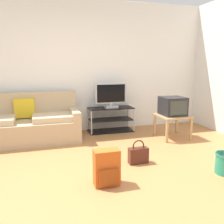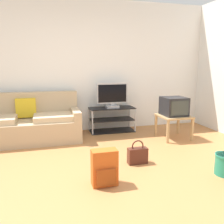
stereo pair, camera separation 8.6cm
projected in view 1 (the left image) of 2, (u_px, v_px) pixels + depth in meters
ground_plane at (94, 183)px, 2.92m from camera, size 9.00×9.80×0.02m
wall_back at (67, 67)px, 4.96m from camera, size 9.00×0.10×2.70m
couch at (25, 124)px, 4.44m from camera, size 1.95×0.85×0.88m
tv_stand at (111, 119)px, 5.12m from camera, size 0.94×0.41×0.51m
flat_tv at (111, 96)px, 5.00m from camera, size 0.66×0.22×0.51m
side_table at (173, 118)px, 4.65m from camera, size 0.56×0.56×0.45m
crt_tv at (173, 106)px, 4.61m from camera, size 0.43×0.43×0.35m
backpack at (107, 168)px, 2.83m from camera, size 0.30×0.23×0.43m
handbag at (138, 155)px, 3.47m from camera, size 0.28×0.12×0.35m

